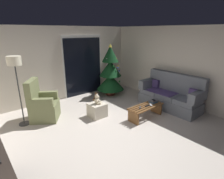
# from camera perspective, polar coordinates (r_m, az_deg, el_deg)

# --- Properties ---
(ground_plane) EXTENTS (7.00, 7.00, 0.00)m
(ground_plane) POSITION_cam_1_polar(r_m,az_deg,el_deg) (4.44, 1.86, -13.77)
(ground_plane) COLOR #BCB2A8
(wall_back) EXTENTS (5.72, 0.12, 2.50)m
(wall_back) POSITION_cam_1_polar(r_m,az_deg,el_deg) (6.47, -16.46, 7.71)
(wall_back) COLOR beige
(wall_back) RESTS_ON ground
(wall_right) EXTENTS (0.12, 6.00, 2.50)m
(wall_right) POSITION_cam_1_polar(r_m,az_deg,el_deg) (6.16, 22.48, 6.56)
(wall_right) COLOR beige
(wall_right) RESTS_ON ground
(patio_door_frame) EXTENTS (1.60, 0.02, 2.20)m
(patio_door_frame) POSITION_cam_1_polar(r_m,az_deg,el_deg) (6.84, -9.12, 7.47)
(patio_door_frame) COLOR silver
(patio_door_frame) RESTS_ON ground
(patio_door_glass) EXTENTS (1.50, 0.02, 2.10)m
(patio_door_glass) POSITION_cam_1_polar(r_m,az_deg,el_deg) (6.83, -9.02, 7.04)
(patio_door_glass) COLOR black
(patio_door_glass) RESTS_ON ground
(couch) EXTENTS (0.78, 1.94, 1.08)m
(couch) POSITION_cam_1_polar(r_m,az_deg,el_deg) (5.97, 18.07, -1.78)
(couch) COLOR slate
(couch) RESTS_ON ground
(coffee_table) EXTENTS (1.10, 0.40, 0.36)m
(coffee_table) POSITION_cam_1_polar(r_m,az_deg,el_deg) (5.14, 10.62, -6.29)
(coffee_table) COLOR brown
(coffee_table) RESTS_ON ground
(remote_graphite) EXTENTS (0.15, 0.13, 0.02)m
(remote_graphite) POSITION_cam_1_polar(r_m,az_deg,el_deg) (4.93, 8.89, -5.67)
(remote_graphite) COLOR #333338
(remote_graphite) RESTS_ON coffee_table
(remote_black) EXTENTS (0.16, 0.05, 0.02)m
(remote_black) POSITION_cam_1_polar(r_m,az_deg,el_deg) (5.06, 11.07, -5.12)
(remote_black) COLOR black
(remote_black) RESTS_ON coffee_table
(remote_silver) EXTENTS (0.12, 0.16, 0.02)m
(remote_silver) POSITION_cam_1_polar(r_m,az_deg,el_deg) (5.15, 12.19, -4.80)
(remote_silver) COLOR #ADADB2
(remote_silver) RESTS_ON coffee_table
(book_stack) EXTENTS (0.25, 0.20, 0.07)m
(book_stack) POSITION_cam_1_polar(r_m,az_deg,el_deg) (5.37, 13.00, -3.61)
(book_stack) COLOR #285684
(book_stack) RESTS_ON coffee_table
(cell_phone) EXTENTS (0.13, 0.16, 0.01)m
(cell_phone) POSITION_cam_1_polar(r_m,az_deg,el_deg) (5.34, 13.08, -3.29)
(cell_phone) COLOR black
(cell_phone) RESTS_ON book_stack
(christmas_tree) EXTENTS (1.03, 1.03, 1.90)m
(christmas_tree) POSITION_cam_1_polar(r_m,az_deg,el_deg) (6.71, -0.54, 5.29)
(christmas_tree) COLOR #4C1E19
(christmas_tree) RESTS_ON ground
(armchair) EXTENTS (0.95, 0.95, 1.13)m
(armchair) POSITION_cam_1_polar(r_m,az_deg,el_deg) (5.27, -21.15, -4.77)
(armchair) COLOR olive
(armchair) RESTS_ON ground
(floor_lamp) EXTENTS (0.32, 0.32, 1.78)m
(floor_lamp) POSITION_cam_1_polar(r_m,az_deg,el_deg) (4.88, -28.37, 6.09)
(floor_lamp) COLOR #2D2D30
(floor_lamp) RESTS_ON ground
(ottoman) EXTENTS (0.44, 0.44, 0.39)m
(ottoman) POSITION_cam_1_polar(r_m,az_deg,el_deg) (5.17, -4.73, -6.48)
(ottoman) COLOR beige
(ottoman) RESTS_ON ground
(teddy_bear_cream) EXTENTS (0.21, 0.21, 0.29)m
(teddy_bear_cream) POSITION_cam_1_polar(r_m,az_deg,el_deg) (5.04, -4.70, -3.24)
(teddy_bear_cream) COLOR beige
(teddy_bear_cream) RESTS_ON ottoman
(teddy_bear_chestnut_by_tree) EXTENTS (0.20, 0.20, 0.29)m
(teddy_bear_chestnut_by_tree) POSITION_cam_1_polar(r_m,az_deg,el_deg) (6.38, -5.03, -2.31)
(teddy_bear_chestnut_by_tree) COLOR brown
(teddy_bear_chestnut_by_tree) RESTS_ON ground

